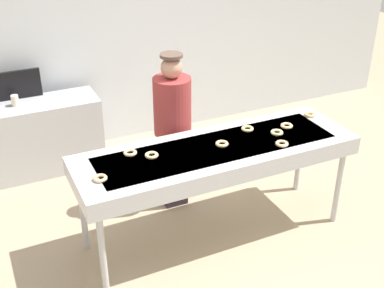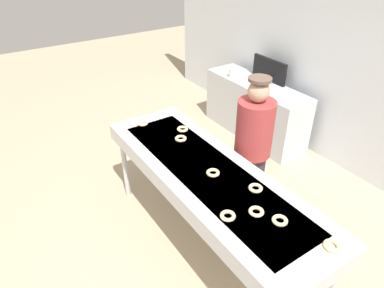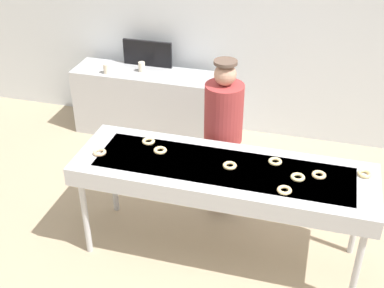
{
  "view_description": "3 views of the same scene",
  "coord_description": "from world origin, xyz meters",
  "px_view_note": "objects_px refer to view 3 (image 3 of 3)",
  "views": [
    {
      "loc": [
        -1.84,
        -3.42,
        3.05
      ],
      "look_at": [
        -0.21,
        0.06,
        1.0
      ],
      "focal_mm": 46.96,
      "sensor_mm": 36.0,
      "label": 1
    },
    {
      "loc": [
        1.94,
        -1.46,
        2.76
      ],
      "look_at": [
        -0.4,
        0.1,
        0.99
      ],
      "focal_mm": 32.31,
      "sensor_mm": 36.0,
      "label": 2
    },
    {
      "loc": [
        0.7,
        -3.46,
        3.31
      ],
      "look_at": [
        -0.34,
        0.25,
        0.97
      ],
      "focal_mm": 47.31,
      "sensor_mm": 36.0,
      "label": 3
    }
  ],
  "objects_px": {
    "menu_display": "(148,53)",
    "paper_cup_0": "(142,67)",
    "plain_donut_4": "(100,152)",
    "plain_donut_7": "(319,175)",
    "plain_donut_2": "(230,166)",
    "worker_baker": "(223,129)",
    "prep_counter": "(144,103)",
    "paper_cup_1": "(107,69)",
    "fryer_conveyor": "(223,175)",
    "plain_donut_6": "(298,177)",
    "plain_donut_1": "(284,190)",
    "plain_donut_8": "(148,141)",
    "plain_donut_3": "(275,161)",
    "plain_donut_5": "(365,174)"
  },
  "relations": [
    {
      "from": "menu_display",
      "to": "paper_cup_0",
      "type": "bearing_deg",
      "value": -92.81
    },
    {
      "from": "plain_donut_4",
      "to": "plain_donut_7",
      "type": "relative_size",
      "value": 1.0
    },
    {
      "from": "plain_donut_2",
      "to": "worker_baker",
      "type": "relative_size",
      "value": 0.07
    },
    {
      "from": "prep_counter",
      "to": "paper_cup_1",
      "type": "height_order",
      "value": "paper_cup_1"
    },
    {
      "from": "prep_counter",
      "to": "menu_display",
      "type": "height_order",
      "value": "menu_display"
    },
    {
      "from": "plain_donut_7",
      "to": "paper_cup_0",
      "type": "xyz_separation_m",
      "value": [
        -2.24,
        1.87,
        -0.06
      ]
    },
    {
      "from": "fryer_conveyor",
      "to": "plain_donut_4",
      "type": "bearing_deg",
      "value": -175.09
    },
    {
      "from": "plain_donut_6",
      "to": "plain_donut_4",
      "type": "bearing_deg",
      "value": -177.19
    },
    {
      "from": "plain_donut_1",
      "to": "plain_donut_4",
      "type": "distance_m",
      "value": 1.62
    },
    {
      "from": "plain_donut_6",
      "to": "paper_cup_0",
      "type": "bearing_deg",
      "value": 136.71
    },
    {
      "from": "paper_cup_1",
      "to": "plain_donut_8",
      "type": "bearing_deg",
      "value": -54.81
    },
    {
      "from": "plain_donut_3",
      "to": "plain_donut_5",
      "type": "distance_m",
      "value": 0.73
    },
    {
      "from": "plain_donut_7",
      "to": "worker_baker",
      "type": "distance_m",
      "value": 1.09
    },
    {
      "from": "plain_donut_5",
      "to": "paper_cup_0",
      "type": "xyz_separation_m",
      "value": [
        -2.59,
        1.76,
        -0.06
      ]
    },
    {
      "from": "plain_donut_3",
      "to": "plain_donut_7",
      "type": "distance_m",
      "value": 0.38
    },
    {
      "from": "fryer_conveyor",
      "to": "plain_donut_6",
      "type": "xyz_separation_m",
      "value": [
        0.62,
        -0.01,
        0.1
      ]
    },
    {
      "from": "plain_donut_5",
      "to": "plain_donut_6",
      "type": "height_order",
      "value": "same"
    },
    {
      "from": "fryer_conveyor",
      "to": "menu_display",
      "type": "bearing_deg",
      "value": 124.02
    },
    {
      "from": "worker_baker",
      "to": "menu_display",
      "type": "xyz_separation_m",
      "value": [
        -1.3,
        1.49,
        0.07
      ]
    },
    {
      "from": "plain_donut_4",
      "to": "plain_donut_6",
      "type": "relative_size",
      "value": 1.0
    },
    {
      "from": "plain_donut_4",
      "to": "plain_donut_5",
      "type": "distance_m",
      "value": 2.24
    },
    {
      "from": "plain_donut_2",
      "to": "plain_donut_6",
      "type": "distance_m",
      "value": 0.56
    },
    {
      "from": "prep_counter",
      "to": "plain_donut_3",
      "type": "bearing_deg",
      "value": -43.38
    },
    {
      "from": "plain_donut_7",
      "to": "worker_baker",
      "type": "bearing_deg",
      "value": 147.76
    },
    {
      "from": "plain_donut_7",
      "to": "menu_display",
      "type": "distance_m",
      "value": 3.04
    },
    {
      "from": "prep_counter",
      "to": "menu_display",
      "type": "bearing_deg",
      "value": 90.0
    },
    {
      "from": "fryer_conveyor",
      "to": "plain_donut_1",
      "type": "height_order",
      "value": "plain_donut_1"
    },
    {
      "from": "plain_donut_1",
      "to": "plain_donut_3",
      "type": "relative_size",
      "value": 1.0
    },
    {
      "from": "plain_donut_3",
      "to": "paper_cup_1",
      "type": "bearing_deg",
      "value": 144.69
    },
    {
      "from": "plain_donut_2",
      "to": "plain_donut_8",
      "type": "relative_size",
      "value": 1.0
    },
    {
      "from": "paper_cup_1",
      "to": "prep_counter",
      "type": "bearing_deg",
      "value": 21.42
    },
    {
      "from": "plain_donut_1",
      "to": "plain_donut_7",
      "type": "xyz_separation_m",
      "value": [
        0.25,
        0.28,
        0.0
      ]
    },
    {
      "from": "prep_counter",
      "to": "fryer_conveyor",
      "type": "bearing_deg",
      "value": -53.16
    },
    {
      "from": "paper_cup_0",
      "to": "plain_donut_3",
      "type": "bearing_deg",
      "value": -43.48
    },
    {
      "from": "plain_donut_8",
      "to": "prep_counter",
      "type": "distance_m",
      "value": 1.95
    },
    {
      "from": "fryer_conveyor",
      "to": "plain_donut_8",
      "type": "xyz_separation_m",
      "value": [
        -0.73,
        0.2,
        0.1
      ]
    },
    {
      "from": "plain_donut_3",
      "to": "menu_display",
      "type": "xyz_separation_m",
      "value": [
        -1.86,
        1.97,
        0.04
      ]
    },
    {
      "from": "plain_donut_4",
      "to": "paper_cup_1",
      "type": "distance_m",
      "value": 2.02
    },
    {
      "from": "paper_cup_0",
      "to": "plain_donut_6",
      "type": "bearing_deg",
      "value": -43.29
    },
    {
      "from": "plain_donut_4",
      "to": "paper_cup_1",
      "type": "bearing_deg",
      "value": 112.26
    },
    {
      "from": "plain_donut_4",
      "to": "plain_donut_8",
      "type": "height_order",
      "value": "same"
    },
    {
      "from": "plain_donut_2",
      "to": "menu_display",
      "type": "relative_size",
      "value": 0.19
    },
    {
      "from": "plain_donut_6",
      "to": "prep_counter",
      "type": "bearing_deg",
      "value": 136.81
    },
    {
      "from": "plain_donut_4",
      "to": "paper_cup_0",
      "type": "bearing_deg",
      "value": 100.4
    },
    {
      "from": "plain_donut_2",
      "to": "plain_donut_3",
      "type": "relative_size",
      "value": 1.0
    },
    {
      "from": "plain_donut_8",
      "to": "prep_counter",
      "type": "height_order",
      "value": "plain_donut_8"
    },
    {
      "from": "paper_cup_1",
      "to": "plain_donut_2",
      "type": "bearing_deg",
      "value": -42.87
    },
    {
      "from": "plain_donut_8",
      "to": "menu_display",
      "type": "relative_size",
      "value": 0.19
    },
    {
      "from": "menu_display",
      "to": "plain_donut_8",
      "type": "bearing_deg",
      "value": -69.89
    },
    {
      "from": "plain_donut_1",
      "to": "plain_donut_7",
      "type": "bearing_deg",
      "value": 49.07
    }
  ]
}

